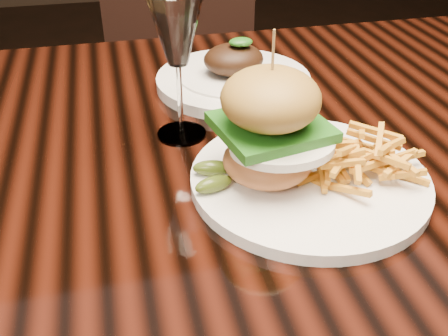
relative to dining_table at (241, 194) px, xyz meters
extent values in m
cube|color=black|center=(0.00, 0.00, 0.06)|extent=(1.60, 0.90, 0.04)
cylinder|color=silver|center=(0.06, -0.10, 0.08)|extent=(0.28, 0.28, 0.01)
ellipsoid|color=#9B5C32|center=(0.00, -0.10, 0.11)|extent=(0.10, 0.10, 0.05)
ellipsoid|color=silver|center=(0.01, -0.11, 0.14)|extent=(0.12, 0.09, 0.01)
ellipsoid|color=orange|center=(0.04, -0.12, 0.15)|extent=(0.02, 0.02, 0.01)
cube|color=#27701C|center=(0.00, -0.10, 0.15)|extent=(0.14, 0.13, 0.01)
ellipsoid|color=brown|center=(0.00, -0.10, 0.19)|extent=(0.11, 0.11, 0.07)
cylinder|color=#A07F4B|center=(0.00, -0.10, 0.23)|extent=(0.00, 0.00, 0.08)
ellipsoid|color=#2E4412|center=(-0.06, -0.11, 0.10)|extent=(0.05, 0.03, 0.02)
ellipsoid|color=#2E4412|center=(-0.06, -0.08, 0.10)|extent=(0.05, 0.03, 0.02)
cube|color=silver|center=(0.05, -0.04, 0.09)|extent=(0.08, 0.08, 0.03)
cylinder|color=white|center=(-0.07, 0.05, 0.08)|extent=(0.07, 0.07, 0.00)
cylinder|color=white|center=(-0.07, 0.05, 0.13)|extent=(0.01, 0.01, 0.10)
cone|color=white|center=(-0.07, 0.05, 0.23)|extent=(0.07, 0.07, 0.09)
cylinder|color=silver|center=(0.03, 0.19, 0.09)|extent=(0.25, 0.25, 0.02)
cylinder|color=silver|center=(0.03, 0.19, 0.09)|extent=(0.18, 0.18, 0.02)
ellipsoid|color=black|center=(0.03, 0.19, 0.12)|extent=(0.10, 0.08, 0.05)
ellipsoid|color=#27701C|center=(0.04, 0.18, 0.15)|extent=(0.04, 0.03, 0.01)
cube|color=black|center=(0.04, 0.80, -0.22)|extent=(0.52, 0.52, 0.06)
cylinder|color=black|center=(-0.18, 0.64, -0.45)|extent=(0.04, 0.04, 0.45)
cylinder|color=black|center=(0.20, 0.59, -0.45)|extent=(0.04, 0.04, 0.45)
cylinder|color=black|center=(-0.13, 1.01, -0.45)|extent=(0.04, 0.04, 0.45)
cylinder|color=black|center=(0.25, 0.96, -0.45)|extent=(0.04, 0.04, 0.45)
camera|label=1|loc=(-0.16, -0.58, 0.44)|focal=42.00mm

